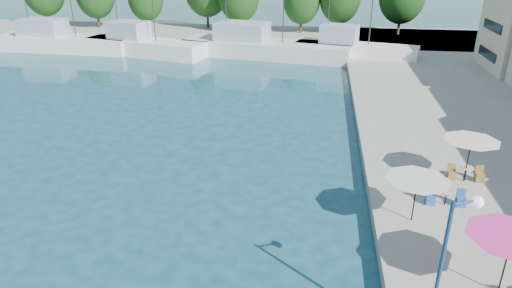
% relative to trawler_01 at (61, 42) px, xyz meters
% --- Properties ---
extents(quay_far, '(90.00, 16.00, 0.60)m').
position_rel_trawler_01_xyz_m(quay_far, '(21.01, 11.29, -0.77)').
color(quay_far, gray).
rests_on(quay_far, ground).
extents(trawler_01, '(17.65, 5.30, 10.20)m').
position_rel_trawler_01_xyz_m(trawler_01, '(0.00, 0.00, 0.00)').
color(trawler_01, white).
rests_on(trawler_01, ground).
extents(trawler_02, '(15.59, 7.72, 10.20)m').
position_rel_trawler_01_xyz_m(trawler_02, '(11.01, -0.77, 0.00)').
color(trawler_02, white).
rests_on(trawler_02, ground).
extents(trawler_03, '(20.40, 8.37, 10.20)m').
position_rel_trawler_01_xyz_m(trawler_03, '(25.25, 0.32, -0.00)').
color(trawler_03, silver).
rests_on(trawler_03, ground).
extents(trawler_04, '(14.08, 6.71, 10.20)m').
position_rel_trawler_01_xyz_m(trawler_04, '(35.75, 0.17, 0.00)').
color(trawler_04, white).
rests_on(trawler_04, ground).
extents(tree_06, '(5.15, 5.15, 7.62)m').
position_rel_trawler_01_xyz_m(tree_06, '(29.06, 13.67, 3.93)').
color(tree_06, '#3F2B19').
rests_on(tree_06, quay_far).
extents(umbrella_pink, '(3.10, 3.10, 2.37)m').
position_rel_trawler_01_xyz_m(umbrella_pink, '(38.95, -39.07, 1.65)').
color(umbrella_pink, black).
rests_on(umbrella_pink, quay_right).
extents(umbrella_white, '(2.84, 2.84, 2.08)m').
position_rel_trawler_01_xyz_m(umbrella_white, '(36.67, -34.66, 1.36)').
color(umbrella_white, black).
rests_on(umbrella_white, quay_right).
extents(umbrella_cream, '(2.82, 2.82, 2.34)m').
position_rel_trawler_01_xyz_m(umbrella_cream, '(40.02, -30.39, 1.62)').
color(umbrella_cream, black).
rests_on(umbrella_cream, quay_right).
extents(cafe_table_02, '(1.82, 0.70, 0.76)m').
position_rel_trawler_01_xyz_m(cafe_table_02, '(38.47, -33.05, -0.18)').
color(cafe_table_02, black).
rests_on(cafe_table_02, quay_right).
extents(cafe_table_03, '(1.82, 0.70, 0.76)m').
position_rel_trawler_01_xyz_m(cafe_table_03, '(40.10, -30.29, -0.18)').
color(cafe_table_03, black).
rests_on(cafe_table_03, quay_right).
extents(street_lamp, '(0.97, 0.57, 5.03)m').
position_rel_trawler_01_xyz_m(street_lamp, '(36.30, -41.47, 3.02)').
color(street_lamp, navy).
rests_on(street_lamp, quay_right).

